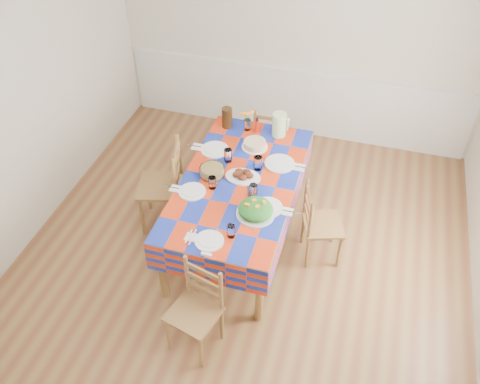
{
  "coord_description": "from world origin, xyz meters",
  "views": [
    {
      "loc": [
        0.93,
        -3.2,
        4.01
      ],
      "look_at": [
        -0.07,
        0.23,
        0.79
      ],
      "focal_mm": 38.0,
      "sensor_mm": 36.0,
      "label": 1
    }
  ],
  "objects_px": {
    "tea_pitcher": "(227,118)",
    "chair_left": "(164,186)",
    "chair_far": "(270,137)",
    "chair_right": "(319,224)",
    "green_pitcher": "(279,125)",
    "dining_table": "(239,187)",
    "meat_platter": "(243,175)",
    "chair_near": "(196,310)"
  },
  "relations": [
    {
      "from": "tea_pitcher",
      "to": "chair_near",
      "type": "distance_m",
      "value": 2.23
    },
    {
      "from": "chair_right",
      "to": "tea_pitcher",
      "type": "bearing_deg",
      "value": 36.33
    },
    {
      "from": "green_pitcher",
      "to": "chair_near",
      "type": "height_order",
      "value": "green_pitcher"
    },
    {
      "from": "green_pitcher",
      "to": "tea_pitcher",
      "type": "bearing_deg",
      "value": -179.43
    },
    {
      "from": "green_pitcher",
      "to": "dining_table",
      "type": "bearing_deg",
      "value": -103.08
    },
    {
      "from": "dining_table",
      "to": "green_pitcher",
      "type": "bearing_deg",
      "value": 76.92
    },
    {
      "from": "green_pitcher",
      "to": "chair_far",
      "type": "relative_size",
      "value": 0.31
    },
    {
      "from": "chair_near",
      "to": "chair_left",
      "type": "distance_m",
      "value": 1.55
    },
    {
      "from": "chair_left",
      "to": "chair_far",
      "type": "bearing_deg",
      "value": 132.38
    },
    {
      "from": "tea_pitcher",
      "to": "chair_left",
      "type": "xyz_separation_m",
      "value": [
        -0.43,
        -0.83,
        -0.4
      ]
    },
    {
      "from": "tea_pitcher",
      "to": "chair_left",
      "type": "height_order",
      "value": "chair_left"
    },
    {
      "from": "green_pitcher",
      "to": "chair_near",
      "type": "distance_m",
      "value": 2.21
    },
    {
      "from": "dining_table",
      "to": "chair_right",
      "type": "height_order",
      "value": "chair_right"
    },
    {
      "from": "chair_far",
      "to": "meat_platter",
      "type": "bearing_deg",
      "value": 90.0
    },
    {
      "from": "tea_pitcher",
      "to": "chair_right",
      "type": "xyz_separation_m",
      "value": [
        1.21,
        -0.86,
        -0.47
      ]
    },
    {
      "from": "chair_left",
      "to": "green_pitcher",
      "type": "bearing_deg",
      "value": 114.39
    },
    {
      "from": "tea_pitcher",
      "to": "dining_table",
      "type": "bearing_deg",
      "value": -65.55
    },
    {
      "from": "meat_platter",
      "to": "chair_far",
      "type": "bearing_deg",
      "value": 91.07
    },
    {
      "from": "meat_platter",
      "to": "chair_far",
      "type": "relative_size",
      "value": 0.41
    },
    {
      "from": "meat_platter",
      "to": "chair_near",
      "type": "xyz_separation_m",
      "value": [
        -0.01,
        -1.35,
        -0.39
      ]
    },
    {
      "from": "dining_table",
      "to": "meat_platter",
      "type": "height_order",
      "value": "meat_platter"
    },
    {
      "from": "chair_left",
      "to": "chair_near",
      "type": "bearing_deg",
      "value": 17.1
    },
    {
      "from": "dining_table",
      "to": "chair_right",
      "type": "xyz_separation_m",
      "value": [
        0.82,
        -0.01,
        -0.27
      ]
    },
    {
      "from": "chair_near",
      "to": "chair_left",
      "type": "relative_size",
      "value": 0.85
    },
    {
      "from": "dining_table",
      "to": "chair_far",
      "type": "distance_m",
      "value": 1.33
    },
    {
      "from": "tea_pitcher",
      "to": "chair_right",
      "type": "distance_m",
      "value": 1.56
    },
    {
      "from": "green_pitcher",
      "to": "chair_far",
      "type": "bearing_deg",
      "value": 113.77
    },
    {
      "from": "dining_table",
      "to": "green_pitcher",
      "type": "distance_m",
      "value": 0.9
    },
    {
      "from": "chair_near",
      "to": "chair_left",
      "type": "bearing_deg",
      "value": 137.12
    },
    {
      "from": "dining_table",
      "to": "green_pitcher",
      "type": "height_order",
      "value": "green_pitcher"
    },
    {
      "from": "dining_table",
      "to": "chair_far",
      "type": "xyz_separation_m",
      "value": [
        0.0,
        1.3,
        -0.29
      ]
    },
    {
      "from": "chair_near",
      "to": "chair_left",
      "type": "height_order",
      "value": "chair_left"
    },
    {
      "from": "meat_platter",
      "to": "chair_left",
      "type": "relative_size",
      "value": 0.33
    },
    {
      "from": "dining_table",
      "to": "chair_far",
      "type": "relative_size",
      "value": 2.43
    },
    {
      "from": "chair_near",
      "to": "chair_right",
      "type": "height_order",
      "value": "chair_near"
    },
    {
      "from": "green_pitcher",
      "to": "chair_right",
      "type": "relative_size",
      "value": 0.3
    },
    {
      "from": "green_pitcher",
      "to": "chair_far",
      "type": "height_order",
      "value": "green_pitcher"
    },
    {
      "from": "green_pitcher",
      "to": "chair_near",
      "type": "relative_size",
      "value": 0.29
    },
    {
      "from": "chair_far",
      "to": "chair_right",
      "type": "height_order",
      "value": "chair_right"
    },
    {
      "from": "meat_platter",
      "to": "chair_left",
      "type": "bearing_deg",
      "value": -177.27
    },
    {
      "from": "dining_table",
      "to": "meat_platter",
      "type": "xyz_separation_m",
      "value": [
        0.02,
        0.05,
        0.12
      ]
    },
    {
      "from": "chair_far",
      "to": "chair_right",
      "type": "relative_size",
      "value": 0.95
    }
  ]
}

